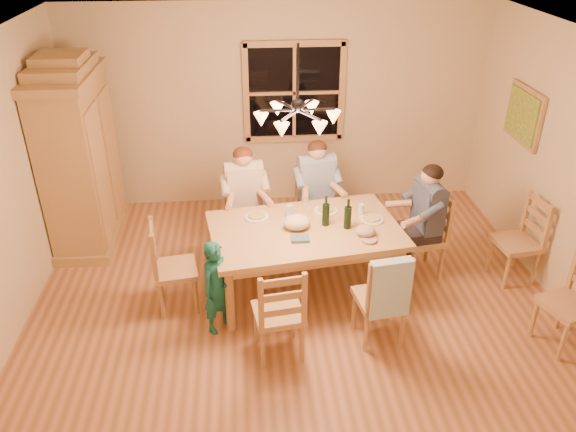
{
  "coord_description": "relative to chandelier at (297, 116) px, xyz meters",
  "views": [
    {
      "loc": [
        -0.47,
        -4.71,
        3.69
      ],
      "look_at": [
        -0.08,
        0.1,
        1.02
      ],
      "focal_mm": 35.0,
      "sensor_mm": 36.0,
      "label": 1
    }
  ],
  "objects": [
    {
      "name": "floor",
      "position": [
        0.0,
        0.0,
        -2.08
      ],
      "size": [
        5.5,
        5.5,
        0.0
      ],
      "primitive_type": "plane",
      "color": "#935F35",
      "rests_on": "ground"
    },
    {
      "name": "ceiling",
      "position": [
        0.0,
        0.0,
        0.62
      ],
      "size": [
        5.5,
        5.0,
        0.02
      ],
      "primitive_type": "cube",
      "color": "white",
      "rests_on": "wall_back"
    },
    {
      "name": "wall_back",
      "position": [
        0.0,
        2.5,
        -0.73
      ],
      "size": [
        5.5,
        0.02,
        2.7
      ],
      "primitive_type": "cube",
      "color": "beige",
      "rests_on": "floor"
    },
    {
      "name": "window",
      "position": [
        0.2,
        2.47,
        -0.53
      ],
      "size": [
        1.3,
        0.06,
        1.3
      ],
      "color": "black",
      "rests_on": "wall_back"
    },
    {
      "name": "painting",
      "position": [
        2.71,
        1.2,
        -0.48
      ],
      "size": [
        0.06,
        0.78,
        0.64
      ],
      "color": "#9F7E45",
      "rests_on": "wall_right"
    },
    {
      "name": "chandelier",
      "position": [
        0.0,
        0.0,
        0.0
      ],
      "size": [
        0.77,
        0.68,
        0.71
      ],
      "color": "black",
      "rests_on": "ceiling"
    },
    {
      "name": "armoire",
      "position": [
        -2.42,
        1.6,
        -1.02
      ],
      "size": [
        0.66,
        1.4,
        2.3
      ],
      "color": "#9F7E45",
      "rests_on": "floor"
    },
    {
      "name": "dining_table",
      "position": [
        0.12,
        0.29,
        -1.41
      ],
      "size": [
        2.11,
        1.47,
        0.76
      ],
      "rotation": [
        0.0,
        0.0,
        0.15
      ],
      "color": "tan",
      "rests_on": "floor"
    },
    {
      "name": "chair_far_left",
      "position": [
        -0.5,
        1.14,
        -1.77
      ],
      "size": [
        0.5,
        0.48,
        0.99
      ],
      "rotation": [
        0.0,
        0.0,
        3.29
      ],
      "color": "#AE8A4C",
      "rests_on": "floor"
    },
    {
      "name": "chair_far_right",
      "position": [
        0.36,
        1.26,
        -1.77
      ],
      "size": [
        0.5,
        0.48,
        0.99
      ],
      "rotation": [
        0.0,
        0.0,
        3.29
      ],
      "color": "#AE8A4C",
      "rests_on": "floor"
    },
    {
      "name": "chair_near_left",
      "position": [
        -0.23,
        -0.69,
        -1.77
      ],
      "size": [
        0.5,
        0.48,
        0.99
      ],
      "rotation": [
        0.0,
        0.0,
        0.15
      ],
      "color": "#AE8A4C",
      "rests_on": "floor"
    },
    {
      "name": "chair_near_right",
      "position": [
        0.74,
        -0.55,
        -1.77
      ],
      "size": [
        0.5,
        0.48,
        0.99
      ],
      "rotation": [
        0.0,
        0.0,
        0.15
      ],
      "color": "#AE8A4C",
      "rests_on": "floor"
    },
    {
      "name": "chair_end_left",
      "position": [
        -1.22,
        0.1,
        -1.77
      ],
      "size": [
        0.48,
        0.5,
        0.99
      ],
      "rotation": [
        0.0,
        0.0,
        -1.42
      ],
      "color": "#AE8A4C",
      "rests_on": "floor"
    },
    {
      "name": "chair_end_right",
      "position": [
        1.46,
        0.49,
        -1.77
      ],
      "size": [
        0.48,
        0.5,
        0.99
      ],
      "rotation": [
        0.0,
        0.0,
        1.72
      ],
      "color": "#AE8A4C",
      "rests_on": "floor"
    },
    {
      "name": "adult_woman",
      "position": [
        -0.5,
        1.14,
        -1.24
      ],
      "size": [
        0.44,
        0.47,
        0.87
      ],
      "rotation": [
        0.0,
        0.0,
        3.29
      ],
      "color": "#C7B49A",
      "rests_on": "floor"
    },
    {
      "name": "adult_plaid_man",
      "position": [
        0.36,
        1.26,
        -1.24
      ],
      "size": [
        0.44,
        0.47,
        0.87
      ],
      "rotation": [
        0.0,
        0.0,
        3.29
      ],
      "color": "#325F8B",
      "rests_on": "floor"
    },
    {
      "name": "adult_slate_man",
      "position": [
        1.46,
        0.49,
        -1.24
      ],
      "size": [
        0.47,
        0.44,
        0.87
      ],
      "rotation": [
        0.0,
        0.0,
        1.72
      ],
      "color": "#3D4861",
      "rests_on": "floor"
    },
    {
      "name": "towel",
      "position": [
        0.77,
        -0.73,
        -1.38
      ],
      "size": [
        0.39,
        0.15,
        0.58
      ],
      "primitive_type": "cube",
      "rotation": [
        0.0,
        0.0,
        0.15
      ],
      "color": "#AAD6E6",
      "rests_on": "chair_near_right"
    },
    {
      "name": "wine_bottle_a",
      "position": [
        0.34,
        0.35,
        -1.15
      ],
      "size": [
        0.08,
        0.08,
        0.33
      ],
      "primitive_type": "cylinder",
      "color": "black",
      "rests_on": "dining_table"
    },
    {
      "name": "wine_bottle_b",
      "position": [
        0.55,
        0.27,
        -1.15
      ],
      "size": [
        0.08,
        0.08,
        0.33
      ],
      "primitive_type": "cylinder",
      "color": "black",
      "rests_on": "dining_table"
    },
    {
      "name": "plate_woman",
      "position": [
        -0.38,
        0.56,
        -1.31
      ],
      "size": [
        0.26,
        0.26,
        0.02
      ],
      "primitive_type": "cylinder",
      "color": "white",
      "rests_on": "dining_table"
    },
    {
      "name": "plate_plaid",
      "position": [
        0.39,
        0.64,
        -1.31
      ],
      "size": [
        0.26,
        0.26,
        0.02
      ],
      "primitive_type": "cylinder",
      "color": "white",
      "rests_on": "dining_table"
    },
    {
      "name": "plate_slate",
      "position": [
        0.84,
        0.4,
        -1.31
      ],
      "size": [
        0.26,
        0.26,
        0.02
      ],
      "primitive_type": "cylinder",
      "color": "white",
      "rests_on": "dining_table"
    },
    {
      "name": "wine_glass_a",
      "position": [
        -0.02,
        0.55,
        -1.25
      ],
      "size": [
        0.06,
        0.06,
        0.14
      ],
      "primitive_type": "cylinder",
      "color": "silver",
      "rests_on": "dining_table"
    },
    {
      "name": "wine_glass_b",
      "position": [
        0.75,
        0.51,
        -1.25
      ],
      "size": [
        0.06,
        0.06,
        0.14
      ],
      "primitive_type": "cylinder",
      "color": "silver",
      "rests_on": "dining_table"
    },
    {
      "name": "cap",
      "position": [
        0.71,
        0.1,
        -1.26
      ],
      "size": [
        0.2,
        0.2,
        0.11
      ],
      "primitive_type": "ellipsoid",
      "color": "tan",
      "rests_on": "dining_table"
    },
    {
      "name": "napkin",
      "position": [
        0.04,
        0.06,
        -1.3
      ],
      "size": [
        0.2,
        0.16,
        0.03
      ],
      "primitive_type": "cube",
      "rotation": [
        0.0,
        0.0,
        0.15
      ],
      "color": "#45667F",
      "rests_on": "dining_table"
    },
    {
      "name": "cloth_bundle",
      "position": [
        0.03,
        0.29,
        -1.24
      ],
      "size": [
        0.28,
        0.22,
        0.15
      ],
      "primitive_type": "ellipsoid",
      "color": "beige",
      "rests_on": "dining_table"
    },
    {
      "name": "child",
      "position": [
        -0.78,
        -0.3,
        -1.59
      ],
      "size": [
        0.42,
        0.42,
        0.98
      ],
      "primitive_type": "imported",
      "rotation": [
        0.0,
        0.0,
        0.77
      ],
      "color": "#176861",
      "rests_on": "floor"
    },
    {
      "name": "chair_spare_front",
      "position": [
        2.45,
        -0.8,
        -1.77
      ],
      "size": [
        0.53,
        0.55,
        0.99
      ],
      "rotation": [
        0.0,
        0.0,
        1.88
      ],
      "color": "#AE8A4C",
      "rests_on": "floor"
    },
    {
      "name": "chair_spare_back",
      "position": [
        2.45,
        0.3,
        -1.77
      ],
      "size": [
        0.47,
        0.49,
        0.99
      ],
      "rotation": [
        0.0,
        0.0,
        1.7
      ],
      "color": "#AE8A4C",
      "rests_on": "floor"
    }
  ]
}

